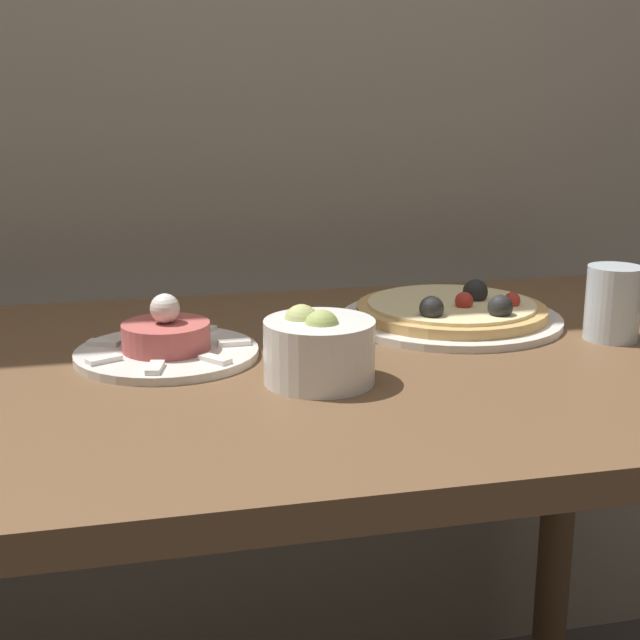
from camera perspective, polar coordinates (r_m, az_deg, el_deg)
The scene contains 5 objects.
dining_table at distance 1.10m, azimuth -1.03°, elevation -8.44°, with size 1.17×0.74×0.77m.
pizza_plate at distance 1.24m, azimuth 8.46°, elevation 0.47°, with size 0.30×0.30×0.06m.
tartare_plate at distance 1.08m, azimuth -9.80°, elevation -1.54°, with size 0.22×0.22×0.08m.
small_bowl at distance 0.97m, azimuth 0.12°, elevation -1.81°, with size 0.12×0.12×0.09m.
drinking_glass at distance 1.20m, azimuth 18.24°, elevation 1.04°, with size 0.07×0.07×0.10m.
Camera 1 is at (-0.21, -0.62, 1.09)m, focal length 50.00 mm.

